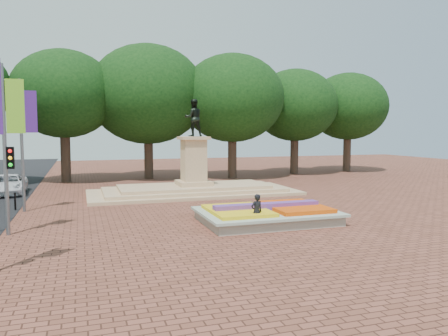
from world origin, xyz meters
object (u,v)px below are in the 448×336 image
object	(u,v)px
flower_bed	(267,214)
van	(8,185)
pedestrian	(257,211)
monument	(194,181)

from	to	relation	value
flower_bed	van	world-z (taller)	van
flower_bed	pedestrian	bearing A→B (deg)	-131.37
van	pedestrian	world-z (taller)	pedestrian
van	monument	bearing A→B (deg)	-19.26
pedestrian	monument	bearing A→B (deg)	-101.01
van	pedestrian	size ratio (longest dim) A/B	3.11
monument	van	distance (m)	12.56
flower_bed	monument	bearing A→B (deg)	95.87
flower_bed	van	distance (m)	18.91
van	pedestrian	bearing A→B (deg)	-53.21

